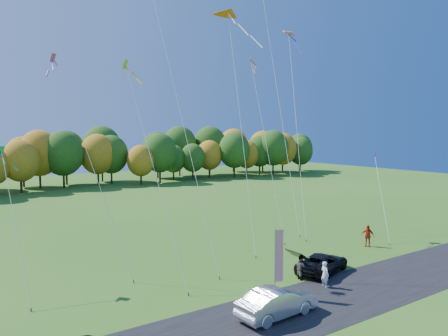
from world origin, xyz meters
TOP-DOWN VIEW (x-y plane):
  - ground at (0.00, 0.00)m, footprint 160.00×160.00m
  - asphalt_strip at (0.00, -4.00)m, footprint 90.00×6.00m
  - tree_line at (0.00, 55.00)m, footprint 116.00×12.00m
  - black_suv at (3.91, -0.35)m, footprint 5.21×3.56m
  - silver_sedan at (-3.47, -4.03)m, footprint 4.77×1.90m
  - person_tailgate_a at (1.87, -2.46)m, footprint 0.41×0.61m
  - person_tailgate_b at (1.69, -0.52)m, footprint 0.77×0.89m
  - person_east at (12.16, 2.23)m, footprint 0.90×1.17m
  - feather_flag at (-1.63, -2.00)m, footprint 0.53×0.21m
  - kite_delta_blue at (-3.80, 7.52)m, footprint 3.64×11.06m
  - kite_parafoil_orange at (12.41, 14.39)m, footprint 7.08×13.66m
  - kite_delta_red at (3.63, 8.84)m, footprint 4.10×8.74m
  - kite_parafoil_rainbow at (11.64, 10.45)m, footprint 6.67×8.80m
  - kite_diamond_yellow at (-6.43, 4.48)m, footprint 1.59×7.16m
  - kite_diamond_green at (-14.29, 6.96)m, footprint 0.95×6.21m
  - kite_diamond_white at (7.23, 9.74)m, footprint 1.68×6.95m
  - kite_diamond_pink at (-9.34, 7.83)m, footprint 3.76×6.09m
  - kite_diamond_blue_low at (16.34, 3.97)m, footprint 5.05×5.67m

SIDE VIEW (x-z plane):
  - ground at x=0.00m, z-range 0.00..0.00m
  - tree_line at x=0.00m, z-range -5.00..5.00m
  - asphalt_strip at x=0.00m, z-range 0.00..0.01m
  - black_suv at x=3.91m, z-range 0.00..1.32m
  - silver_sedan at x=-3.47m, z-range 0.00..1.54m
  - person_tailgate_b at x=1.69m, z-range 0.00..1.58m
  - person_tailgate_a at x=1.87m, z-range 0.00..1.65m
  - person_east at x=12.16m, z-range 0.00..1.85m
  - feather_flag at x=-1.63m, z-range 0.46..4.61m
  - kite_diamond_blue_low at x=16.34m, z-range -0.18..7.74m
  - kite_diamond_green at x=-14.29m, z-range 0.02..9.14m
  - kite_diamond_yellow at x=-6.43m, z-range -0.12..14.76m
  - kite_diamond_pink at x=-9.34m, z-range -0.17..15.14m
  - kite_diamond_white at x=7.23m, z-range -0.11..17.23m
  - kite_parafoil_rainbow at x=11.64m, z-range -0.13..20.58m
  - kite_delta_red at x=3.63m, z-range -0.24..21.76m
  - kite_parafoil_orange at x=12.41m, z-range -0.19..29.57m
  - kite_delta_blue at x=-3.80m, z-range -0.09..29.76m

